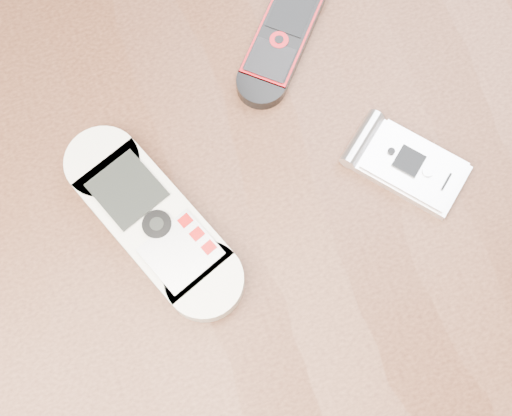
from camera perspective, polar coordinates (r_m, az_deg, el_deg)
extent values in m
plane|color=#472B19|center=(1.29, -0.21, -10.18)|extent=(4.00, 4.00, 0.00)
cube|color=black|center=(0.57, -0.47, -0.98)|extent=(1.20, 0.80, 0.03)
cube|color=silver|center=(0.55, -8.26, -1.05)|extent=(0.12, 0.19, 0.02)
cube|color=black|center=(0.61, 2.13, 13.58)|extent=(0.12, 0.13, 0.01)
cube|color=silver|center=(0.57, 12.25, 3.33)|extent=(0.10, 0.11, 0.01)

